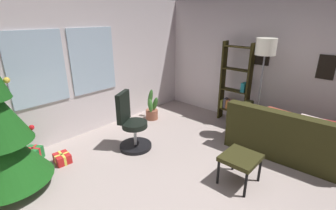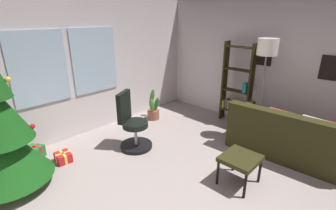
{
  "view_description": "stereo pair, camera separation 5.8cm",
  "coord_description": "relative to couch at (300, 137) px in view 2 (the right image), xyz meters",
  "views": [
    {
      "loc": [
        -2.28,
        -1.13,
        2.2
      ],
      "look_at": [
        0.08,
        1.03,
        1.01
      ],
      "focal_mm": 25.78,
      "sensor_mm": 36.0,
      "label": 1
    },
    {
      "loc": [
        -2.24,
        -1.18,
        2.2
      ],
      "look_at": [
        0.08,
        1.03,
        1.01
      ],
      "focal_mm": 25.78,
      "sensor_mm": 36.0,
      "label": 2
    }
  ],
  "objects": [
    {
      "name": "gift_box_red",
      "position": [
        -2.85,
        2.63,
        -0.23
      ],
      "size": [
        0.23,
        0.27,
        0.15
      ],
      "color": "red",
      "rests_on": "ground_plane"
    },
    {
      "name": "gift_box_green",
      "position": [
        -3.12,
        3.06,
        -0.2
      ],
      "size": [
        0.32,
        0.32,
        0.21
      ],
      "color": "#1E722D",
      "rests_on": "ground_plane"
    },
    {
      "name": "wall_right_with_frames",
      "position": [
        0.7,
        0.3,
        0.97
      ],
      "size": [
        0.12,
        6.01,
        2.54
      ],
      "color": "silver",
      "rests_on": "ground_plane"
    },
    {
      "name": "bookshelf",
      "position": [
        0.43,
        1.44,
        0.45
      ],
      "size": [
        0.18,
        0.64,
        1.71
      ],
      "color": "black",
      "rests_on": "ground_plane"
    },
    {
      "name": "holiday_tree",
      "position": [
        -3.58,
        2.5,
        0.54
      ],
      "size": [
        1.04,
        1.04,
        2.51
      ],
      "color": "#4C331E",
      "rests_on": "ground_plane"
    },
    {
      "name": "ground_plane",
      "position": [
        -1.86,
        0.31,
        -0.35
      ],
      "size": [
        5.02,
        6.01,
        0.1
      ],
      "primitive_type": "cube",
      "color": "#A4948E"
    },
    {
      "name": "couch",
      "position": [
        0.0,
        0.0,
        0.0
      ],
      "size": [
        1.72,
        1.89,
        0.83
      ],
      "color": "#2D2B12",
      "rests_on": "ground_plane"
    },
    {
      "name": "potted_plant",
      "position": [
        -0.68,
        2.83,
        -0.08
      ],
      "size": [
        0.37,
        0.41,
        0.65
      ],
      "color": "#91533E",
      "rests_on": "ground_plane"
    },
    {
      "name": "wall_back_with_windows",
      "position": [
        -1.88,
        3.36,
        0.98
      ],
      "size": [
        5.02,
        0.12,
        2.54
      ],
      "color": "silver",
      "rests_on": "ground_plane"
    },
    {
      "name": "floor_lamp",
      "position": [
        0.04,
        0.76,
        1.26
      ],
      "size": [
        0.34,
        0.34,
        1.85
      ],
      "color": "slate",
      "rests_on": "ground_plane"
    },
    {
      "name": "office_chair",
      "position": [
        -1.79,
        2.18,
        0.09
      ],
      "size": [
        0.56,
        0.58,
        1.01
      ],
      "color": "black",
      "rests_on": "ground_plane"
    },
    {
      "name": "footstool",
      "position": [
        -1.41,
        0.34,
        0.07
      ],
      "size": [
        0.49,
        0.46,
        0.43
      ],
      "color": "#2D2B12",
      "rests_on": "ground_plane"
    }
  ]
}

